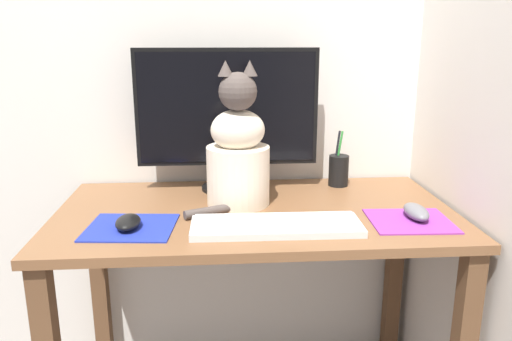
{
  "coord_description": "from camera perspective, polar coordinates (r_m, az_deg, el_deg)",
  "views": [
    {
      "loc": [
        -0.1,
        -1.33,
        1.18
      ],
      "look_at": [
        -0.0,
        -0.05,
        0.84
      ],
      "focal_mm": 35.0,
      "sensor_mm": 36.0,
      "label": 1
    }
  ],
  "objects": [
    {
      "name": "mousepad_left",
      "position": [
        1.32,
        -14.11,
        -6.32
      ],
      "size": [
        0.24,
        0.21,
        0.0
      ],
      "rotation": [
        0.0,
        0.0,
        -0.09
      ],
      "color": "#1E2D9E",
      "rests_on": "desk"
    },
    {
      "name": "desk",
      "position": [
        1.46,
        -0.09,
        -8.72
      ],
      "size": [
        1.12,
        0.59,
        0.71
      ],
      "color": "brown",
      "rests_on": "ground_plane"
    },
    {
      "name": "pen_cup",
      "position": [
        1.65,
        9.41,
        0.06
      ],
      "size": [
        0.06,
        0.06,
        0.18
      ],
      "color": "black",
      "rests_on": "desk"
    },
    {
      "name": "computer_mouse_right",
      "position": [
        1.4,
        17.83,
        -4.51
      ],
      "size": [
        0.06,
        0.11,
        0.04
      ],
      "color": "slate",
      "rests_on": "mousepad_right"
    },
    {
      "name": "wall_back",
      "position": [
        1.67,
        -0.97,
        17.39
      ],
      "size": [
        7.0,
        0.04,
        2.5
      ],
      "color": "silver",
      "rests_on": "ground_plane"
    },
    {
      "name": "monitor",
      "position": [
        1.55,
        -3.31,
        6.46
      ],
      "size": [
        0.56,
        0.17,
        0.44
      ],
      "color": "black",
      "rests_on": "desk"
    },
    {
      "name": "computer_mouse_left",
      "position": [
        1.31,
        -14.42,
        -5.74
      ],
      "size": [
        0.06,
        0.1,
        0.03
      ],
      "color": "black",
      "rests_on": "mousepad_left"
    },
    {
      "name": "mousepad_right",
      "position": [
        1.39,
        17.19,
        -5.53
      ],
      "size": [
        0.22,
        0.19,
        0.0
      ],
      "rotation": [
        0.0,
        0.0,
        -0.04
      ],
      "color": "purple",
      "rests_on": "desk"
    },
    {
      "name": "cat",
      "position": [
        1.42,
        -2.09,
        2.03
      ],
      "size": [
        0.25,
        0.23,
        0.41
      ],
      "rotation": [
        0.0,
        0.0,
        0.06
      ],
      "color": "beige",
      "rests_on": "desk"
    },
    {
      "name": "wall_side_right",
      "position": [
        1.5,
        23.93,
        16.42
      ],
      "size": [
        0.04,
        7.0,
        2.5
      ],
      "rotation": [
        0.0,
        0.0,
        1.57
      ],
      "color": "silver",
      "rests_on": "ground_plane"
    },
    {
      "name": "keyboard",
      "position": [
        1.27,
        2.34,
        -6.3
      ],
      "size": [
        0.43,
        0.15,
        0.02
      ],
      "rotation": [
        0.0,
        0.0,
        -0.02
      ],
      "color": "silver",
      "rests_on": "desk"
    }
  ]
}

